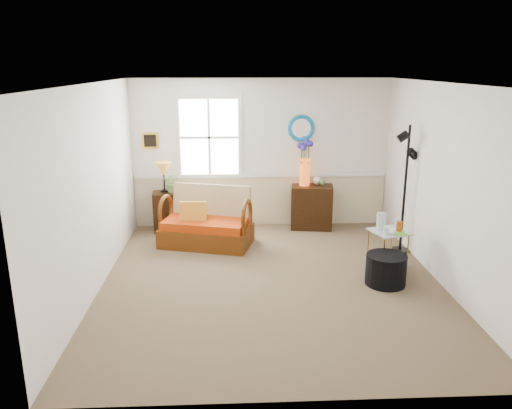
{
  "coord_description": "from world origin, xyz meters",
  "views": [
    {
      "loc": [
        -0.5,
        -6.18,
        2.83
      ],
      "look_at": [
        -0.19,
        0.36,
        0.98
      ],
      "focal_mm": 35.0,
      "sensor_mm": 36.0,
      "label": 1
    }
  ],
  "objects_px": {
    "side_table": "(387,251)",
    "ottoman": "(386,270)",
    "lamp_stand": "(165,211)",
    "floor_lamp": "(405,190)",
    "loveseat": "(206,217)",
    "cabinet": "(312,207)"
  },
  "relations": [
    {
      "from": "lamp_stand",
      "to": "floor_lamp",
      "type": "bearing_deg",
      "value": -17.63
    },
    {
      "from": "loveseat",
      "to": "lamp_stand",
      "type": "xyz_separation_m",
      "value": [
        -0.76,
        0.76,
        -0.12
      ]
    },
    {
      "from": "lamp_stand",
      "to": "cabinet",
      "type": "xyz_separation_m",
      "value": [
        2.58,
        0.04,
        0.04
      ]
    },
    {
      "from": "side_table",
      "to": "floor_lamp",
      "type": "distance_m",
      "value": 1.08
    },
    {
      "from": "cabinet",
      "to": "floor_lamp",
      "type": "xyz_separation_m",
      "value": [
        1.21,
        -1.24,
        0.6
      ]
    },
    {
      "from": "lamp_stand",
      "to": "side_table",
      "type": "distance_m",
      "value": 3.87
    },
    {
      "from": "cabinet",
      "to": "side_table",
      "type": "bearing_deg",
      "value": -59.99
    },
    {
      "from": "floor_lamp",
      "to": "ottoman",
      "type": "distance_m",
      "value": 1.53
    },
    {
      "from": "side_table",
      "to": "ottoman",
      "type": "height_order",
      "value": "side_table"
    },
    {
      "from": "cabinet",
      "to": "ottoman",
      "type": "height_order",
      "value": "cabinet"
    },
    {
      "from": "floor_lamp",
      "to": "ottoman",
      "type": "bearing_deg",
      "value": -113.35
    },
    {
      "from": "lamp_stand",
      "to": "ottoman",
      "type": "relative_size",
      "value": 1.29
    },
    {
      "from": "floor_lamp",
      "to": "cabinet",
      "type": "bearing_deg",
      "value": 137.49
    },
    {
      "from": "loveseat",
      "to": "floor_lamp",
      "type": "bearing_deg",
      "value": 6.83
    },
    {
      "from": "loveseat",
      "to": "floor_lamp",
      "type": "relative_size",
      "value": 0.72
    },
    {
      "from": "lamp_stand",
      "to": "side_table",
      "type": "bearing_deg",
      "value": -29.68
    },
    {
      "from": "lamp_stand",
      "to": "ottoman",
      "type": "bearing_deg",
      "value": -36.67
    },
    {
      "from": "cabinet",
      "to": "side_table",
      "type": "distance_m",
      "value": 2.1
    },
    {
      "from": "floor_lamp",
      "to": "side_table",
      "type": "bearing_deg",
      "value": -118.04
    },
    {
      "from": "floor_lamp",
      "to": "ottoman",
      "type": "height_order",
      "value": "floor_lamp"
    },
    {
      "from": "side_table",
      "to": "ottoman",
      "type": "distance_m",
      "value": 0.5
    },
    {
      "from": "loveseat",
      "to": "ottoman",
      "type": "distance_m",
      "value": 2.95
    }
  ]
}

